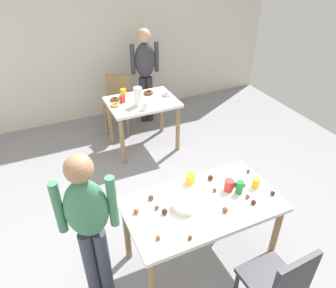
{
  "coord_description": "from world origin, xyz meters",
  "views": [
    {
      "loc": [
        -1.04,
        -1.92,
        2.66
      ],
      "look_at": [
        0.08,
        0.52,
        0.9
      ],
      "focal_mm": 33.92,
      "sensor_mm": 36.0,
      "label": 1
    }
  ],
  "objects_px": {
    "dining_table_far": "(143,109)",
    "person_adult_far": "(145,68)",
    "chair_near_table": "(279,282)",
    "pitcher_far": "(138,96)",
    "soda_can": "(240,187)",
    "chair_far_table": "(118,100)",
    "person_girl_near": "(89,221)",
    "dining_table_near": "(202,211)",
    "mixing_bowl": "(185,205)"
  },
  "relations": [
    {
      "from": "dining_table_far",
      "to": "person_adult_far",
      "type": "distance_m",
      "value": 0.86
    },
    {
      "from": "chair_near_table",
      "to": "pitcher_far",
      "type": "bearing_deg",
      "value": 91.94
    },
    {
      "from": "chair_near_table",
      "to": "soda_can",
      "type": "relative_size",
      "value": 7.13
    },
    {
      "from": "person_adult_far",
      "to": "pitcher_far",
      "type": "bearing_deg",
      "value": -117.05
    },
    {
      "from": "pitcher_far",
      "to": "person_adult_far",
      "type": "bearing_deg",
      "value": 62.95
    },
    {
      "from": "chair_far_table",
      "to": "person_girl_near",
      "type": "distance_m",
      "value": 2.96
    },
    {
      "from": "dining_table_far",
      "to": "chair_near_table",
      "type": "xyz_separation_m",
      "value": [
        0.0,
        -2.86,
        -0.13
      ]
    },
    {
      "from": "chair_far_table",
      "to": "soda_can",
      "type": "relative_size",
      "value": 7.13
    },
    {
      "from": "chair_far_table",
      "to": "person_girl_near",
      "type": "relative_size",
      "value": 0.59
    },
    {
      "from": "person_girl_near",
      "to": "person_adult_far",
      "type": "relative_size",
      "value": 0.97
    },
    {
      "from": "dining_table_far",
      "to": "person_girl_near",
      "type": "bearing_deg",
      "value": -120.17
    },
    {
      "from": "dining_table_far",
      "to": "dining_table_near",
      "type": "bearing_deg",
      "value": -96.57
    },
    {
      "from": "dining_table_near",
      "to": "person_girl_near",
      "type": "xyz_separation_m",
      "value": [
        -0.95,
        0.06,
        0.23
      ]
    },
    {
      "from": "mixing_bowl",
      "to": "soda_can",
      "type": "height_order",
      "value": "soda_can"
    },
    {
      "from": "dining_table_near",
      "to": "chair_far_table",
      "type": "bearing_deg",
      "value": 88.2
    },
    {
      "from": "mixing_bowl",
      "to": "pitcher_far",
      "type": "xyz_separation_m",
      "value": [
        0.31,
        1.99,
        0.09
      ]
    },
    {
      "from": "person_girl_near",
      "to": "pitcher_far",
      "type": "distance_m",
      "value": 2.23
    },
    {
      "from": "dining_table_far",
      "to": "person_adult_far",
      "type": "xyz_separation_m",
      "value": [
        0.34,
        0.74,
        0.3
      ]
    },
    {
      "from": "dining_table_far",
      "to": "person_adult_far",
      "type": "relative_size",
      "value": 0.62
    },
    {
      "from": "mixing_bowl",
      "to": "pitcher_far",
      "type": "bearing_deg",
      "value": 81.07
    },
    {
      "from": "dining_table_near",
      "to": "chair_near_table",
      "type": "distance_m",
      "value": 0.8
    },
    {
      "from": "dining_table_near",
      "to": "person_girl_near",
      "type": "distance_m",
      "value": 0.98
    },
    {
      "from": "pitcher_far",
      "to": "dining_table_near",
      "type": "bearing_deg",
      "value": -94.31
    },
    {
      "from": "chair_near_table",
      "to": "pitcher_far",
      "type": "relative_size",
      "value": 3.46
    },
    {
      "from": "chair_near_table",
      "to": "person_adult_far",
      "type": "distance_m",
      "value": 3.63
    },
    {
      "from": "dining_table_far",
      "to": "pitcher_far",
      "type": "relative_size",
      "value": 3.77
    },
    {
      "from": "mixing_bowl",
      "to": "dining_table_near",
      "type": "bearing_deg",
      "value": -5.48
    },
    {
      "from": "dining_table_near",
      "to": "chair_near_table",
      "type": "relative_size",
      "value": 1.53
    },
    {
      "from": "chair_far_table",
      "to": "soda_can",
      "type": "xyz_separation_m",
      "value": [
        0.27,
        -2.83,
        0.31
      ]
    },
    {
      "from": "dining_table_near",
      "to": "mixing_bowl",
      "type": "distance_m",
      "value": 0.21
    },
    {
      "from": "person_girl_near",
      "to": "mixing_bowl",
      "type": "bearing_deg",
      "value": -3.4
    },
    {
      "from": "pitcher_far",
      "to": "mixing_bowl",
      "type": "bearing_deg",
      "value": -98.93
    },
    {
      "from": "dining_table_far",
      "to": "pitcher_far",
      "type": "xyz_separation_m",
      "value": [
        -0.09,
        -0.1,
        0.25
      ]
    },
    {
      "from": "soda_can",
      "to": "dining_table_near",
      "type": "bearing_deg",
      "value": 177.03
    },
    {
      "from": "dining_table_near",
      "to": "person_adult_far",
      "type": "distance_m",
      "value": 2.91
    },
    {
      "from": "dining_table_far",
      "to": "chair_near_table",
      "type": "distance_m",
      "value": 2.86
    },
    {
      "from": "chair_near_table",
      "to": "person_adult_far",
      "type": "bearing_deg",
      "value": 84.71
    },
    {
      "from": "chair_near_table",
      "to": "mixing_bowl",
      "type": "bearing_deg",
      "value": 117.97
    },
    {
      "from": "person_girl_near",
      "to": "chair_near_table",
      "type": "bearing_deg",
      "value": -34.29
    },
    {
      "from": "dining_table_near",
      "to": "pitcher_far",
      "type": "relative_size",
      "value": 5.29
    },
    {
      "from": "chair_far_table",
      "to": "mixing_bowl",
      "type": "bearing_deg",
      "value": -95.11
    },
    {
      "from": "chair_near_table",
      "to": "person_adult_far",
      "type": "relative_size",
      "value": 0.57
    },
    {
      "from": "person_adult_far",
      "to": "pitcher_far",
      "type": "distance_m",
      "value": 0.94
    },
    {
      "from": "chair_near_table",
      "to": "dining_table_near",
      "type": "bearing_deg",
      "value": 108.09
    },
    {
      "from": "person_girl_near",
      "to": "soda_can",
      "type": "xyz_separation_m",
      "value": [
        1.31,
        -0.08,
        -0.08
      ]
    },
    {
      "from": "soda_can",
      "to": "pitcher_far",
      "type": "height_order",
      "value": "pitcher_far"
    },
    {
      "from": "soda_can",
      "to": "pitcher_far",
      "type": "bearing_deg",
      "value": 95.89
    },
    {
      "from": "person_girl_near",
      "to": "soda_can",
      "type": "distance_m",
      "value": 1.31
    },
    {
      "from": "person_girl_near",
      "to": "mixing_bowl",
      "type": "xyz_separation_m",
      "value": [
        0.78,
        -0.05,
        -0.1
      ]
    },
    {
      "from": "chair_far_table",
      "to": "person_adult_far",
      "type": "bearing_deg",
      "value": 3.98
    }
  ]
}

